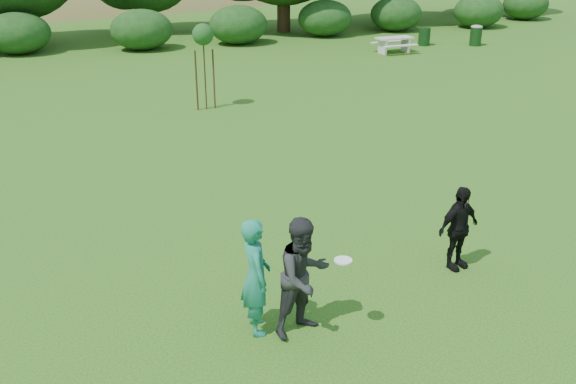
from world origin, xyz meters
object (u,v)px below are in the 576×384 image
object	(u,v)px
player_grey	(304,277)
player_black	(458,228)
sapling	(203,37)
picnic_table	(394,42)
trash_can_lidded	(476,35)
trash_can_near	(424,37)
player_teal	(256,276)

from	to	relation	value
player_grey	player_black	xyz separation A→B (m)	(3.36, 0.77, -0.16)
player_black	sapling	size ratio (longest dim) A/B	0.56
picnic_table	player_grey	bearing A→B (deg)	-124.35
player_grey	trash_can_lidded	bearing A→B (deg)	31.45
player_black	picnic_table	distance (m)	21.33
trash_can_near	trash_can_lidded	distance (m)	2.65
trash_can_near	sapling	bearing A→B (deg)	-150.65
picnic_table	trash_can_lidded	distance (m)	4.98
player_grey	sapling	xyz separation A→B (m)	(2.12, 13.07, 1.47)
sapling	picnic_table	distance (m)	13.16
player_black	picnic_table	xyz separation A→B (m)	(10.03, 18.83, -0.27)
sapling	trash_can_lidded	size ratio (longest dim) A/B	2.71
picnic_table	sapling	bearing A→B (deg)	-149.94
player_black	trash_can_lidded	xyz separation A→B (m)	(15.00, 19.01, -0.25)
player_teal	trash_can_near	distance (m)	26.40
sapling	picnic_table	size ratio (longest dim) A/B	1.58
player_black	picnic_table	size ratio (longest dim) A/B	0.88
player_teal	sapling	bearing A→B (deg)	-5.57
player_grey	picnic_table	size ratio (longest dim) A/B	1.06
player_teal	trash_can_near	xyz separation A→B (m)	(16.59, 20.53, -0.49)
trash_can_near	sapling	size ratio (longest dim) A/B	0.32
player_teal	trash_can_lidded	xyz separation A→B (m)	(19.01, 19.47, -0.40)
trash_can_near	sapling	world-z (taller)	sapling
player_teal	sapling	xyz separation A→B (m)	(2.77, 12.76, 1.48)
player_black	trash_can_near	distance (m)	23.69
sapling	picnic_table	world-z (taller)	sapling
picnic_table	player_black	bearing A→B (deg)	-118.04
trash_can_near	picnic_table	size ratio (longest dim) A/B	0.50
player_teal	player_black	size ratio (longest dim) A/B	1.19
player_teal	trash_can_near	size ratio (longest dim) A/B	2.09
picnic_table	trash_can_lidded	bearing A→B (deg)	2.17
sapling	trash_can_lidded	world-z (taller)	sapling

